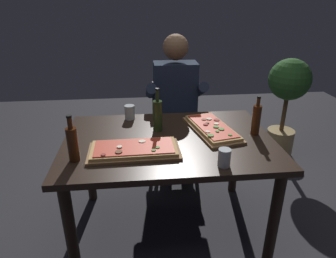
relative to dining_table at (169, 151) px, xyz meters
name	(u,v)px	position (x,y,z in m)	size (l,w,h in m)	color
ground_plane	(169,225)	(0.00, 0.00, -0.64)	(6.40, 6.40, 0.00)	#2D2D33
dining_table	(169,151)	(0.00, 0.00, 0.00)	(1.40, 0.96, 0.74)	black
pizza_rectangular_front	(134,150)	(-0.23, -0.17, 0.11)	(0.56, 0.28, 0.05)	olive
pizza_rectangular_left	(212,128)	(0.32, 0.10, 0.12)	(0.35, 0.57, 0.05)	olive
wine_bottle_dark	(256,119)	(0.60, 0.02, 0.21)	(0.06, 0.06, 0.27)	#47230F
oil_bottle_amber	(158,115)	(-0.06, 0.15, 0.21)	(0.07, 0.07, 0.31)	#233819
vinegar_bottle_green	(73,143)	(-0.58, -0.23, 0.21)	(0.06, 0.06, 0.28)	#47230F
tumbler_near_camera	(224,158)	(0.27, -0.38, 0.14)	(0.07, 0.07, 0.10)	silver
tumbler_far_side	(130,113)	(-0.26, 0.39, 0.14)	(0.08, 0.08, 0.11)	silver
diner_chair	(174,123)	(0.14, 0.86, -0.16)	(0.44, 0.44, 0.87)	black
seated_diner	(176,102)	(0.14, 0.74, 0.10)	(0.53, 0.41, 1.33)	#23232D
potted_plant_corner	(287,96)	(1.33, 1.01, 0.03)	(0.42, 0.42, 1.06)	tan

